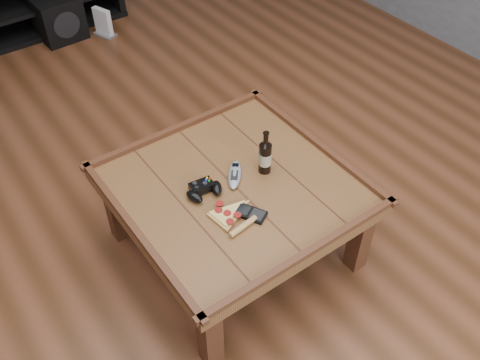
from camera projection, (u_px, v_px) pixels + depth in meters
ground at (235, 248)px, 2.70m from camera, size 6.00×6.00×0.00m
baseboard at (25, 12)px, 4.40m from camera, size 5.00×0.02×0.10m
coffee_table at (234, 195)px, 2.42m from camera, size 1.03×1.03×0.48m
media_console at (29, 0)px, 4.12m from camera, size 1.40×0.45×0.50m
beer_bottle at (265, 156)px, 2.39m from camera, size 0.06×0.06×0.22m
game_controller at (204, 190)px, 2.33m from camera, size 0.18×0.13×0.05m
pizza_slice at (230, 216)px, 2.24m from camera, size 0.19×0.27×0.03m
smartphone at (250, 213)px, 2.25m from camera, size 0.13×0.15×0.02m
remote_control at (235, 175)px, 2.41m from camera, size 0.16×0.18×0.03m
subwoofer at (58, 17)px, 4.10m from camera, size 0.34×0.34×0.33m
game_console at (103, 23)px, 4.16m from camera, size 0.15×0.20×0.22m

